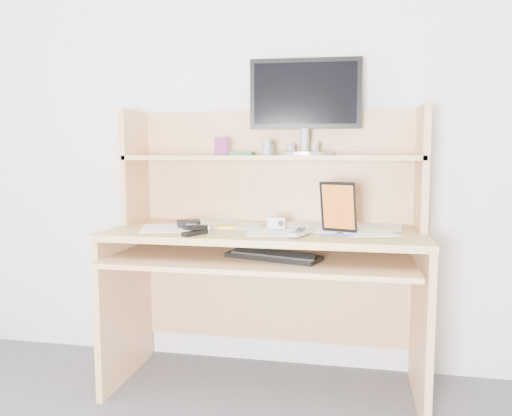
% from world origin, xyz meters
% --- Properties ---
extents(back_wall, '(3.60, 0.04, 2.50)m').
position_xyz_m(back_wall, '(0.00, 1.80, 1.25)').
color(back_wall, beige).
rests_on(back_wall, floor).
extents(desk, '(1.40, 0.70, 1.30)m').
position_xyz_m(desk, '(0.00, 1.56, 0.69)').
color(desk, tan).
rests_on(desk, floor).
extents(paper_clutter, '(1.32, 0.54, 0.01)m').
position_xyz_m(paper_clutter, '(0.00, 1.48, 0.75)').
color(paper_clutter, white).
rests_on(paper_clutter, desk).
extents(keyboard, '(0.42, 0.25, 0.03)m').
position_xyz_m(keyboard, '(0.06, 1.33, 0.66)').
color(keyboard, black).
rests_on(keyboard, desk).
extents(tv_remote, '(0.10, 0.17, 0.02)m').
position_xyz_m(tv_remote, '(0.18, 1.32, 0.76)').
color(tv_remote, '#9E9F9A').
rests_on(tv_remote, paper_clutter).
extents(flip_phone, '(0.07, 0.10, 0.03)m').
position_xyz_m(flip_phone, '(-0.25, 1.37, 0.77)').
color(flip_phone, '#BABBBD').
rests_on(flip_phone, paper_clutter).
extents(stapler, '(0.09, 0.12, 0.04)m').
position_xyz_m(stapler, '(-0.26, 1.26, 0.77)').
color(stapler, black).
rests_on(stapler, paper_clutter).
extents(wallet, '(0.13, 0.12, 0.03)m').
position_xyz_m(wallet, '(-0.36, 1.48, 0.77)').
color(wallet, black).
rests_on(wallet, paper_clutter).
extents(sticky_note_pad, '(0.11, 0.11, 0.01)m').
position_xyz_m(sticky_note_pad, '(-0.19, 1.49, 0.76)').
color(sticky_note_pad, yellow).
rests_on(sticky_note_pad, desk).
extents(digital_camera, '(0.08, 0.04, 0.05)m').
position_xyz_m(digital_camera, '(0.05, 1.48, 0.78)').
color(digital_camera, '#AAABAD').
rests_on(digital_camera, paper_clutter).
extents(game_case, '(0.15, 0.06, 0.22)m').
position_xyz_m(game_case, '(0.33, 1.43, 0.86)').
color(game_case, black).
rests_on(game_case, paper_clutter).
extents(blue_pen, '(0.13, 0.02, 0.01)m').
position_xyz_m(blue_pen, '(0.33, 1.32, 0.76)').
color(blue_pen, blue).
rests_on(blue_pen, paper_clutter).
extents(card_box, '(0.06, 0.02, 0.09)m').
position_xyz_m(card_box, '(-0.23, 1.60, 1.12)').
color(card_box, maroon).
rests_on(card_box, desk).
extents(shelf_book, '(0.14, 0.19, 0.02)m').
position_xyz_m(shelf_book, '(-0.16, 1.70, 1.09)').
color(shelf_book, '#2D7042').
rests_on(shelf_book, desk).
extents(chip_stack_a, '(0.05, 0.05, 0.06)m').
position_xyz_m(chip_stack_a, '(0.09, 1.68, 1.11)').
color(chip_stack_a, black).
rests_on(chip_stack_a, desk).
extents(chip_stack_b, '(0.05, 0.05, 0.07)m').
position_xyz_m(chip_stack_b, '(-0.01, 1.58, 1.12)').
color(chip_stack_b, white).
rests_on(chip_stack_b, desk).
extents(chip_stack_c, '(0.05, 0.05, 0.05)m').
position_xyz_m(chip_stack_c, '(-0.00, 1.60, 1.11)').
color(chip_stack_c, black).
rests_on(chip_stack_c, desk).
extents(chip_stack_d, '(0.04, 0.04, 0.06)m').
position_xyz_m(chip_stack_d, '(0.21, 1.65, 1.11)').
color(chip_stack_d, white).
rests_on(chip_stack_d, desk).
extents(monitor, '(0.52, 0.26, 0.45)m').
position_xyz_m(monitor, '(0.16, 1.66, 1.32)').
color(monitor, '#AFAFB4').
rests_on(monitor, desk).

